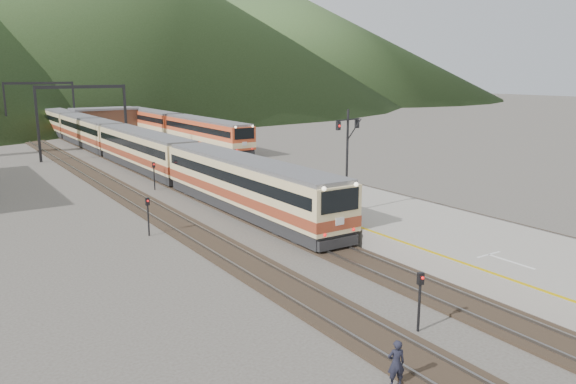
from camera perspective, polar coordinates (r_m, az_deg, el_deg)
track_main at (r=52.52m, az=-12.91°, el=1.61°), size 2.60×200.00×0.23m
track_far at (r=51.05m, az=-18.17°, el=1.01°), size 2.60×200.00×0.23m
track_second at (r=57.42m, az=-2.10°, el=2.78°), size 2.60×200.00×0.23m
platform at (r=52.82m, az=-6.47°, el=2.37°), size 8.00×100.00×1.00m
gantry_near at (r=65.39m, az=-20.16°, el=8.06°), size 9.55×0.25×8.00m
gantry_far at (r=89.89m, az=-23.89°, el=8.66°), size 9.55×0.25×8.00m
station_shed at (r=89.91m, az=-18.17°, el=7.16°), size 9.40×4.40×3.10m
hill_c at (r=253.63m, az=-2.94°, el=15.59°), size 160.00×160.00×50.00m
main_train at (r=65.52m, az=-17.33°, el=5.13°), size 2.95×80.95×3.61m
second_train at (r=79.12m, az=-11.41°, el=6.52°), size 2.90×39.57×3.55m
signal_mast at (r=33.58m, az=6.04°, el=4.27°), size 2.16×0.65×6.20m
short_signal_a at (r=21.20m, az=13.24°, el=-10.03°), size 0.25×0.21×2.27m
short_signal_b at (r=46.45m, az=-13.46°, el=1.99°), size 0.24×0.19×2.27m
short_signal_c at (r=33.39m, az=-14.04°, el=-1.92°), size 0.22×0.16×2.27m
worker at (r=17.95m, az=10.93°, el=-16.71°), size 0.64×0.54×1.50m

